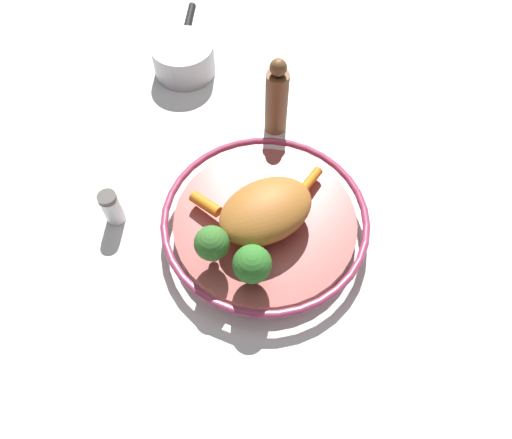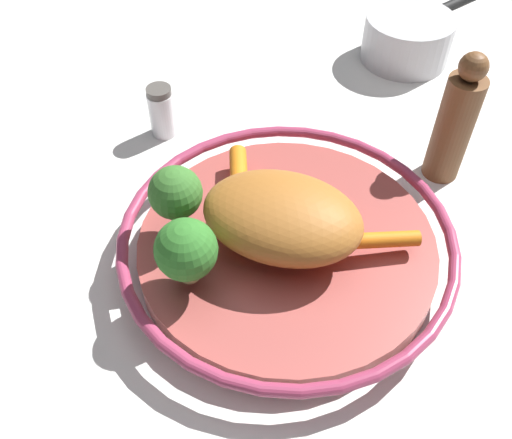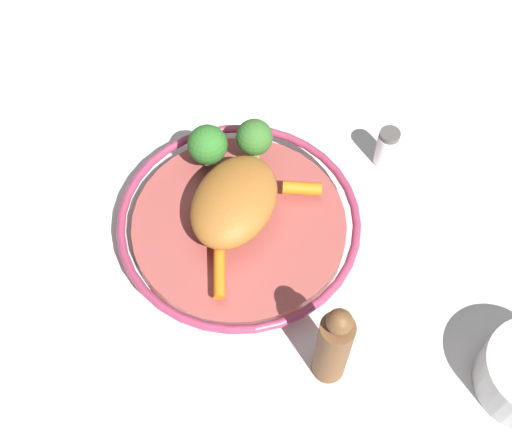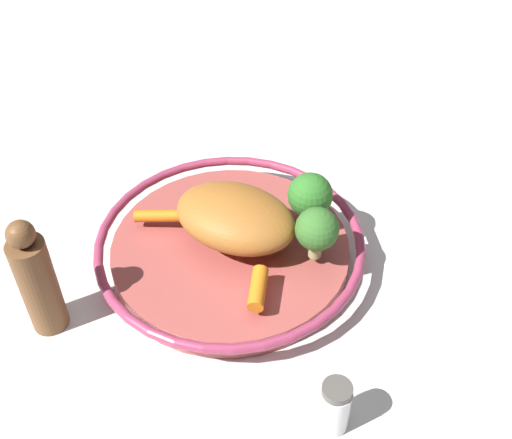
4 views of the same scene
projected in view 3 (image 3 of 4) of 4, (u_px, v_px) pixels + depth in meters
ground_plane at (239, 234)px, 0.98m from camera, size 2.16×2.16×0.00m
serving_bowl at (239, 225)px, 0.96m from camera, size 0.34×0.34×0.04m
roast_chicken_piece at (234, 201)px, 0.92m from camera, size 0.13×0.17×0.06m
baby_carrot_right at (221, 274)px, 0.89m from camera, size 0.03×0.07×0.02m
baby_carrot_center at (302, 188)px, 0.96m from camera, size 0.06×0.03×0.02m
broccoli_floret_small at (208, 145)px, 0.96m from camera, size 0.06×0.06×0.07m
broccoli_floret_large at (254, 138)px, 0.96m from camera, size 0.05×0.05×0.07m
salt_shaker at (387, 148)px, 1.02m from camera, size 0.03×0.03×0.07m
pepper_mill at (333, 346)px, 0.81m from camera, size 0.04×0.04×0.16m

